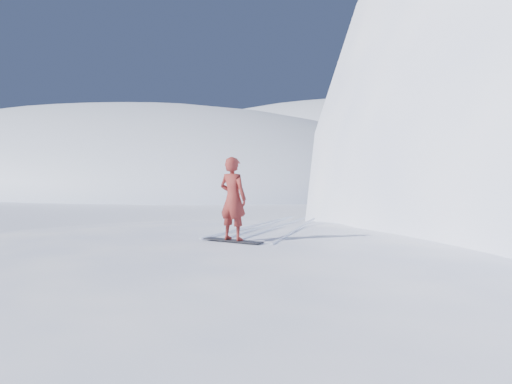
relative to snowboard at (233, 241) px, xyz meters
The scene contains 8 objects.
ground 3.01m from the snowboard, 79.23° to the right, with size 400.00×400.00×0.00m, color white.
near_ridge 3.02m from the snowboard, 42.86° to the left, with size 36.00×28.00×4.80m, color white.
far_ridge_a 90.83m from the snowboard, 140.11° to the left, with size 120.00×70.00×28.00m, color white.
far_ridge_c 115.30m from the snowboard, 110.13° to the left, with size 140.00×90.00×36.00m, color white.
wind_bumps 2.45m from the snowboard, 121.90° to the left, with size 16.00×14.40×1.00m.
snowboard is the anchor object (origin of this frame).
snowboarder 0.98m from the snowboard, ahead, with size 0.70×0.46×1.93m, color maroon.
board_tracks 2.99m from the snowboard, 103.49° to the left, with size 2.80×5.95×0.04m.
Camera 1 is at (7.18, -9.06, 4.23)m, focal length 40.00 mm.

